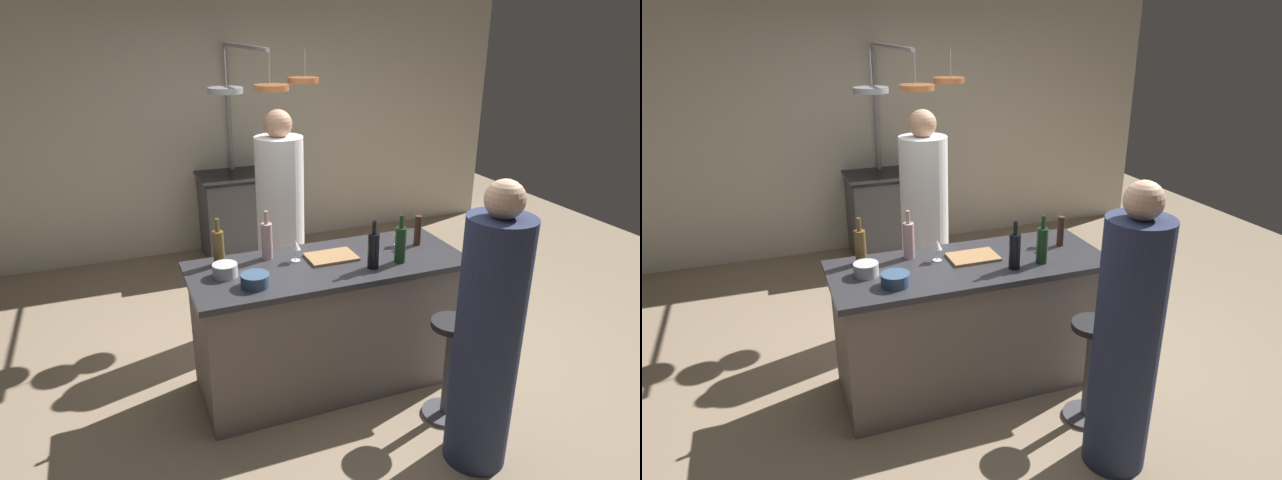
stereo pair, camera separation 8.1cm
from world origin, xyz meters
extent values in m
plane|color=gray|center=(0.00, 0.00, 0.00)|extent=(9.00, 9.00, 0.00)
cube|color=beige|center=(0.00, 2.85, 1.30)|extent=(6.40, 0.16, 2.60)
cube|color=slate|center=(0.00, 0.00, 0.43)|extent=(1.72, 0.66, 0.86)
cube|color=#2D2D33|center=(0.00, 0.00, 0.88)|extent=(1.80, 0.72, 0.04)
cube|color=#47474C|center=(0.00, 2.45, 0.43)|extent=(0.76, 0.60, 0.86)
cube|color=black|center=(0.00, 2.45, 0.88)|extent=(0.80, 0.64, 0.03)
cylinder|color=white|center=(-0.03, 0.91, 0.78)|extent=(0.37, 0.37, 1.55)
sphere|color=tan|center=(-0.03, 0.91, 1.65)|extent=(0.21, 0.21, 0.21)
cylinder|color=#4C4C51|center=(0.55, -0.62, 0.01)|extent=(0.28, 0.28, 0.02)
cylinder|color=#4C4C51|center=(0.55, -0.62, 0.33)|extent=(0.06, 0.06, 0.62)
cylinder|color=black|center=(0.55, -0.62, 0.66)|extent=(0.26, 0.26, 0.04)
cylinder|color=#262D4C|center=(0.50, -0.99, 0.73)|extent=(0.35, 0.35, 1.46)
sphere|color=#D8AD8C|center=(0.50, -0.99, 1.55)|extent=(0.20, 0.20, 0.20)
cylinder|color=gray|center=(0.00, 2.70, 1.07)|extent=(0.04, 0.04, 2.15)
cylinder|color=gray|center=(0.00, 1.96, 2.15)|extent=(0.04, 1.49, 0.04)
cylinder|color=gray|center=(-0.30, 1.41, 1.85)|extent=(0.28, 0.28, 0.04)
cylinder|color=gray|center=(-0.30, 1.36, 2.00)|extent=(0.01, 0.01, 0.30)
cylinder|color=#B26638|center=(0.05, 1.32, 1.87)|extent=(0.28, 0.28, 0.04)
cylinder|color=gray|center=(0.05, 1.36, 2.01)|extent=(0.01, 0.01, 0.28)
cylinder|color=#B26638|center=(0.35, 1.41, 1.90)|extent=(0.26, 0.26, 0.04)
cylinder|color=gray|center=(0.35, 1.36, 2.03)|extent=(0.01, 0.01, 0.25)
cube|color=#997047|center=(0.04, 0.06, 0.91)|extent=(0.32, 0.22, 0.02)
cylinder|color=#382319|center=(0.69, 0.06, 1.01)|extent=(0.05, 0.05, 0.21)
cylinder|color=black|center=(0.23, -0.18, 1.01)|extent=(0.07, 0.07, 0.23)
cylinder|color=black|center=(0.23, -0.18, 1.17)|extent=(0.03, 0.03, 0.08)
cylinder|color=brown|center=(-0.66, 0.23, 1.01)|extent=(0.07, 0.07, 0.22)
cylinder|color=brown|center=(-0.66, 0.23, 1.16)|extent=(0.03, 0.03, 0.08)
cylinder|color=#B78C8E|center=(-0.35, 0.21, 1.02)|extent=(0.07, 0.07, 0.24)
cylinder|color=#B78C8E|center=(-0.35, 0.21, 1.18)|extent=(0.03, 0.03, 0.08)
cylinder|color=#143319|center=(0.43, -0.16, 1.02)|extent=(0.07, 0.07, 0.23)
cylinder|color=#143319|center=(0.43, -0.16, 1.18)|extent=(0.03, 0.03, 0.08)
cylinder|color=silver|center=(0.56, 0.10, 0.90)|extent=(0.06, 0.06, 0.01)
cylinder|color=silver|center=(0.56, 0.10, 0.94)|extent=(0.01, 0.01, 0.07)
cone|color=silver|center=(0.56, 0.10, 1.01)|extent=(0.07, 0.07, 0.06)
cylinder|color=silver|center=(-0.19, 0.10, 0.90)|extent=(0.06, 0.06, 0.01)
cylinder|color=silver|center=(-0.19, 0.10, 0.94)|extent=(0.01, 0.01, 0.07)
cone|color=silver|center=(-0.19, 0.10, 1.01)|extent=(0.07, 0.07, 0.06)
cylinder|color=#B7B7BC|center=(-0.67, 0.04, 0.94)|extent=(0.15, 0.15, 0.08)
cylinder|color=#334C6B|center=(-0.53, -0.16, 0.94)|extent=(0.17, 0.17, 0.08)
camera|label=1|loc=(-1.26, -3.04, 2.33)|focal=31.22mm
camera|label=2|loc=(-1.19, -3.06, 2.33)|focal=31.22mm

